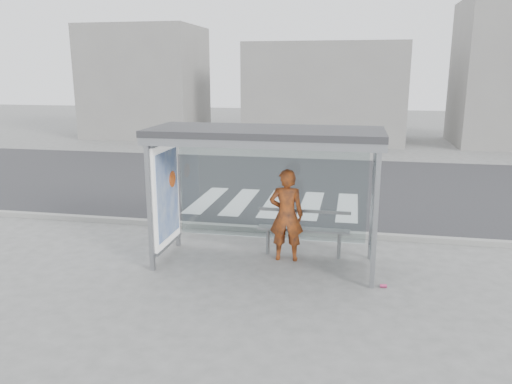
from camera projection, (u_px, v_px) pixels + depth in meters
ground at (265, 264)px, 9.63m from camera, size 80.00×80.00×0.00m
road at (302, 185)px, 16.30m from camera, size 30.00×10.00×0.01m
curb at (279, 230)px, 11.48m from camera, size 30.00×0.18×0.12m
crosswalk at (275, 203)px, 14.02m from camera, size 4.55×3.00×0.00m
bus_shelter at (246, 162)px, 9.29m from camera, size 4.25×1.65×2.62m
building_left at (146, 82)px, 27.95m from camera, size 6.00×5.00×6.00m
building_center at (325, 93)px, 26.20m from camera, size 8.00×5.00×5.00m
building_right at (512, 73)px, 24.27m from camera, size 5.00×5.00×7.00m
person at (286, 215)px, 9.66m from camera, size 0.70×0.49×1.83m
bench at (303, 229)px, 9.93m from camera, size 1.84×0.22×0.95m
soda_can at (383, 286)px, 8.58m from camera, size 0.12×0.07×0.06m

